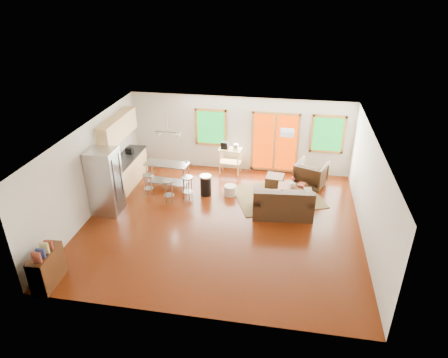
% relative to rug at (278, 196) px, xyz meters
% --- Properties ---
extents(floor, '(7.50, 7.00, 0.02)m').
position_rel_rug_xyz_m(floor, '(-1.45, -1.71, -0.02)').
color(floor, '#3E1304').
rests_on(floor, ground).
extents(ceiling, '(7.50, 7.00, 0.02)m').
position_rel_rug_xyz_m(ceiling, '(-1.45, -1.71, 2.60)').
color(ceiling, silver).
rests_on(ceiling, ground).
extents(back_wall, '(7.50, 0.02, 2.60)m').
position_rel_rug_xyz_m(back_wall, '(-1.45, 1.80, 1.29)').
color(back_wall, beige).
rests_on(back_wall, ground).
extents(left_wall, '(0.02, 7.00, 2.60)m').
position_rel_rug_xyz_m(left_wall, '(-5.21, -1.71, 1.29)').
color(left_wall, beige).
rests_on(left_wall, ground).
extents(right_wall, '(0.02, 7.00, 2.60)m').
position_rel_rug_xyz_m(right_wall, '(2.31, -1.71, 1.29)').
color(right_wall, beige).
rests_on(right_wall, ground).
extents(front_wall, '(7.50, 0.02, 2.60)m').
position_rel_rug_xyz_m(front_wall, '(-1.45, -5.22, 1.29)').
color(front_wall, beige).
rests_on(front_wall, ground).
extents(window_left, '(1.10, 0.05, 1.30)m').
position_rel_rug_xyz_m(window_left, '(-2.45, 1.75, 1.49)').
color(window_left, '#0A5416').
rests_on(window_left, back_wall).
extents(french_doors, '(1.60, 0.05, 2.10)m').
position_rel_rug_xyz_m(french_doors, '(-0.25, 1.75, 1.09)').
color(french_doors, '#AD2C00').
rests_on(french_doors, back_wall).
extents(window_right, '(1.10, 0.05, 1.30)m').
position_rel_rug_xyz_m(window_right, '(1.45, 1.75, 1.49)').
color(window_right, '#0A5416').
rests_on(window_right, back_wall).
extents(rug, '(3.10, 2.77, 0.03)m').
position_rel_rug_xyz_m(rug, '(0.00, 0.00, 0.00)').
color(rug, '#44633B').
rests_on(rug, floor).
extents(loveseat, '(1.76, 1.11, 0.90)m').
position_rel_rug_xyz_m(loveseat, '(0.17, -1.02, 0.34)').
color(loveseat, black).
rests_on(loveseat, floor).
extents(coffee_table, '(0.91, 0.55, 0.36)m').
position_rel_rug_xyz_m(coffee_table, '(0.44, 0.08, 0.30)').
color(coffee_table, '#3E1F0D').
rests_on(coffee_table, floor).
extents(armchair, '(1.15, 1.12, 0.93)m').
position_rel_rug_xyz_m(armchair, '(0.99, 0.88, 0.45)').
color(armchair, black).
rests_on(armchair, floor).
extents(ottoman, '(0.61, 0.61, 0.37)m').
position_rel_rug_xyz_m(ottoman, '(-0.15, 0.70, 0.17)').
color(ottoman, black).
rests_on(ottoman, floor).
extents(pouf, '(0.39, 0.39, 0.33)m').
position_rel_rug_xyz_m(pouf, '(-1.48, -0.15, 0.15)').
color(pouf, beige).
rests_on(pouf, floor).
extents(vase, '(0.23, 0.23, 0.32)m').
position_rel_rug_xyz_m(vase, '(0.42, 0.02, 0.50)').
color(vase, silver).
rests_on(vase, coffee_table).
extents(book, '(0.21, 0.10, 0.28)m').
position_rel_rug_xyz_m(book, '(0.60, 0.20, 0.53)').
color(book, brown).
rests_on(book, coffee_table).
extents(cabinets, '(0.64, 2.24, 2.30)m').
position_rel_rug_xyz_m(cabinets, '(-4.94, -0.00, 0.91)').
color(cabinets, '#DDB270').
rests_on(cabinets, floor).
extents(refrigerator, '(0.80, 0.76, 1.92)m').
position_rel_rug_xyz_m(refrigerator, '(-4.79, -1.68, 0.95)').
color(refrigerator, '#B7BABC').
rests_on(refrigerator, floor).
extents(island, '(1.41, 0.66, 0.87)m').
position_rel_rug_xyz_m(island, '(-3.52, -0.01, 0.58)').
color(island, '#B7BABC').
rests_on(island, floor).
extents(cup, '(0.12, 0.10, 0.11)m').
position_rel_rug_xyz_m(cup, '(-2.88, -0.05, 0.99)').
color(cup, silver).
rests_on(cup, island).
extents(bar_stool_a, '(0.41, 0.41, 0.69)m').
position_rel_rug_xyz_m(bar_stool_a, '(-3.99, -0.53, 0.50)').
color(bar_stool_a, '#B7BABC').
rests_on(bar_stool_a, floor).
extents(bar_stool_b, '(0.44, 0.44, 0.72)m').
position_rel_rug_xyz_m(bar_stool_b, '(-3.24, -0.86, 0.52)').
color(bar_stool_b, '#B7BABC').
rests_on(bar_stool_b, floor).
extents(bar_stool_c, '(0.41, 0.41, 0.72)m').
position_rel_rug_xyz_m(bar_stool_c, '(-2.73, -0.55, 0.53)').
color(bar_stool_c, '#B7BABC').
rests_on(bar_stool_c, floor).
extents(trash_can, '(0.40, 0.40, 0.66)m').
position_rel_rug_xyz_m(trash_can, '(-2.23, -0.25, 0.32)').
color(trash_can, black).
rests_on(trash_can, floor).
extents(kitchen_cart, '(0.79, 0.55, 1.14)m').
position_rel_rug_xyz_m(kitchen_cart, '(-1.75, 1.39, 0.77)').
color(kitchen_cart, '#DDB270').
rests_on(kitchen_cart, floor).
extents(bookshelf, '(0.41, 0.95, 1.10)m').
position_rel_rug_xyz_m(bookshelf, '(-4.80, -4.79, 0.42)').
color(bookshelf, '#3E1F0D').
rests_on(bookshelf, floor).
extents(ceiling_flush, '(0.35, 0.35, 0.12)m').
position_rel_rug_xyz_m(ceiling_flush, '(0.15, -1.11, 2.52)').
color(ceiling_flush, white).
rests_on(ceiling_flush, ceiling).
extents(pendant_light, '(0.80, 0.18, 0.79)m').
position_rel_rug_xyz_m(pendant_light, '(-3.35, -0.21, 1.88)').
color(pendant_light, gray).
rests_on(pendant_light, ceiling).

